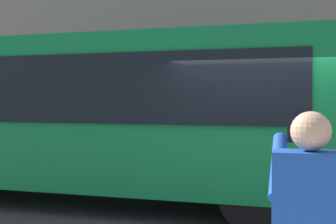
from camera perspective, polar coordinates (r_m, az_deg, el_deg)
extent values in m
cube|color=#0F7238|center=(8.60, -8.72, 0.02)|extent=(9.00, 2.50, 2.60)
cube|color=black|center=(7.48, -12.90, 2.86)|extent=(7.60, 0.06, 1.10)
cylinder|color=black|center=(11.20, -20.26, -5.89)|extent=(1.00, 0.28, 1.00)
cylinder|color=black|center=(9.00, 12.21, -7.62)|extent=(1.00, 0.28, 1.00)
cylinder|color=black|center=(6.84, 10.71, -10.48)|extent=(1.00, 0.28, 1.00)
cube|color=#1E4CAD|center=(2.67, 17.43, -11.80)|extent=(0.40, 0.24, 0.66)
sphere|color=#D8A884|center=(2.60, 17.51, -2.32)|extent=(0.22, 0.22, 0.22)
cylinder|color=#1E4CAD|center=(2.79, 13.71, -6.60)|extent=(0.09, 0.48, 0.37)
cube|color=black|center=(2.90, 15.46, -2.32)|extent=(0.07, 0.01, 0.14)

